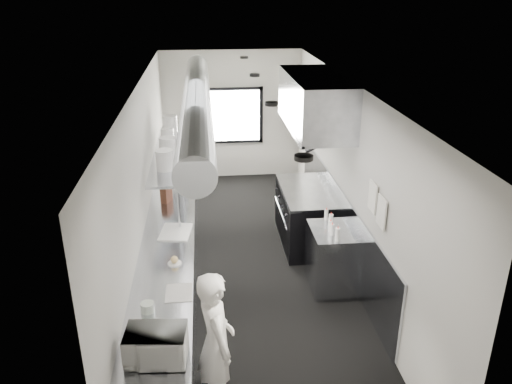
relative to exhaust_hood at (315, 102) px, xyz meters
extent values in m
cube|color=black|center=(-1.10, -0.70, -2.39)|extent=(3.00, 8.00, 0.01)
cube|color=silver|center=(-1.10, -0.70, 0.41)|extent=(3.00, 8.00, 0.01)
cube|color=#AFABA6|center=(-1.10, 3.30, -0.99)|extent=(3.00, 0.02, 2.80)
cube|color=#AFABA6|center=(-1.10, -4.70, -0.99)|extent=(3.00, 0.02, 2.80)
cube|color=#AFABA6|center=(-2.60, -0.70, -0.99)|extent=(0.02, 8.00, 2.80)
cube|color=#AFABA6|center=(0.40, -0.70, -0.99)|extent=(0.02, 8.00, 2.80)
cube|color=#989FA6|center=(0.38, -0.40, -1.84)|extent=(0.03, 5.50, 1.10)
cylinder|color=gray|center=(-1.80, -0.30, 0.16)|extent=(0.40, 6.40, 0.40)
cube|color=white|center=(-1.10, 3.26, -0.99)|extent=(1.20, 0.03, 1.10)
cube|color=black|center=(-1.10, 3.28, -0.42)|extent=(1.36, 0.03, 0.08)
cube|color=black|center=(-1.10, 3.28, -1.57)|extent=(1.36, 0.03, 0.08)
cube|color=black|center=(-1.74, 3.28, -0.99)|extent=(0.08, 0.03, 1.25)
cube|color=black|center=(-0.46, 3.28, -0.99)|extent=(0.08, 0.03, 1.25)
cube|color=#989FA6|center=(0.00, 0.00, 0.01)|extent=(0.80, 2.20, 0.80)
cube|color=#989FA6|center=(-0.38, 0.00, -0.38)|extent=(0.05, 2.20, 0.05)
cube|color=black|center=(-0.08, 0.00, -0.33)|extent=(0.50, 2.10, 0.28)
cube|color=#989FA6|center=(-2.25, -1.20, -1.94)|extent=(0.70, 6.00, 0.90)
cube|color=#989FA6|center=(-2.30, 0.30, -0.84)|extent=(0.45, 3.00, 0.04)
cylinder|color=#989FA6|center=(-2.10, -1.10, -1.17)|extent=(0.04, 0.04, 0.66)
cylinder|color=#989FA6|center=(-2.10, 0.30, -1.17)|extent=(0.04, 0.04, 0.66)
cylinder|color=#989FA6|center=(-2.10, 1.70, -1.17)|extent=(0.04, 0.04, 0.66)
cube|color=black|center=(-0.05, 0.00, -1.94)|extent=(0.85, 1.60, 0.90)
cube|color=#989FA6|center=(-0.05, 0.00, -1.47)|extent=(0.85, 1.60, 0.04)
cube|color=#989FA6|center=(-0.46, 0.00, -1.94)|extent=(0.03, 1.55, 0.80)
cylinder|color=#989FA6|center=(-0.49, 0.00, -1.84)|extent=(0.03, 1.30, 0.03)
cube|color=#989FA6|center=(0.05, -1.40, -1.94)|extent=(0.65, 0.80, 0.90)
cube|color=#989FA6|center=(-2.25, 2.50, -1.94)|extent=(0.70, 1.20, 0.90)
cube|color=silver|center=(0.37, -1.90, -0.79)|extent=(0.02, 0.28, 0.38)
cube|color=silver|center=(0.37, -2.25, -0.84)|extent=(0.02, 0.28, 0.38)
imported|color=silver|center=(-1.67, -3.49, -1.60)|extent=(0.50, 0.65, 1.58)
imported|color=silver|center=(-2.21, -3.80, -1.34)|extent=(0.54, 0.43, 0.31)
cylinder|color=beige|center=(-2.44, -3.50, -1.45)|extent=(0.16, 0.16, 0.09)
cylinder|color=beige|center=(-2.37, -3.05, -1.44)|extent=(0.18, 0.18, 0.10)
cube|color=white|center=(-2.05, -2.74, -1.49)|extent=(0.30, 0.37, 0.01)
cylinder|color=silver|center=(-2.13, -2.10, -1.48)|extent=(0.22, 0.22, 0.01)
sphere|color=#DCBA73|center=(-2.13, -2.10, -1.43)|extent=(0.09, 0.09, 0.09)
cube|color=silver|center=(-2.15, -1.25, -1.48)|extent=(0.47, 0.59, 0.02)
cube|color=#51291C|center=(-2.34, -0.14, -1.36)|extent=(0.18, 0.26, 0.25)
cylinder|color=silver|center=(-2.29, -0.53, -0.67)|extent=(0.26, 0.26, 0.30)
cylinder|color=silver|center=(-2.28, 0.01, -0.65)|extent=(0.27, 0.27, 0.33)
cylinder|color=silver|center=(-2.31, 0.65, -0.67)|extent=(0.24, 0.24, 0.30)
cylinder|color=silver|center=(-2.30, 1.11, -0.62)|extent=(0.31, 0.31, 0.40)
cylinder|color=silver|center=(0.01, -1.71, -1.40)|extent=(0.07, 0.07, 0.19)
cylinder|color=silver|center=(-0.03, -1.54, -1.41)|extent=(0.06, 0.06, 0.16)
cylinder|color=silver|center=(-0.02, -1.44, -1.41)|extent=(0.06, 0.06, 0.16)
cylinder|color=silver|center=(0.02, -1.29, -1.40)|extent=(0.07, 0.07, 0.19)
cylinder|color=silver|center=(0.01, -1.06, -1.41)|extent=(0.07, 0.07, 0.16)
camera|label=1|loc=(-1.69, -7.60, 1.71)|focal=35.69mm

